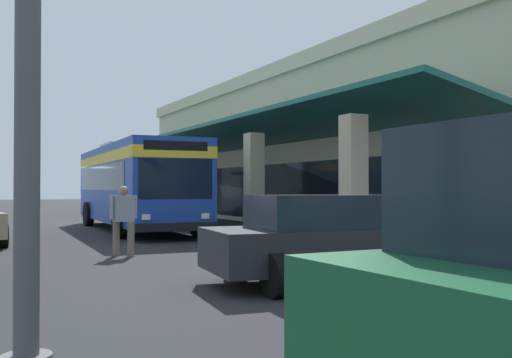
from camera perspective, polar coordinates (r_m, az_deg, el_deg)
ground at (r=30.14m, az=-1.03°, el=-3.86°), size 120.00×120.00×0.00m
curb_strip at (r=25.92m, az=-7.23°, el=-4.21°), size 35.01×0.50×0.12m
plaza_building at (r=30.47m, az=10.16°, el=2.70°), size 29.48×15.57×6.92m
transit_bus at (r=23.08m, az=-11.42°, el=-0.17°), size 11.32×3.16×3.34m
parked_sedan_charcoal at (r=10.10m, az=7.66°, el=-5.58°), size 2.78×4.58×1.47m
pedestrian at (r=14.30m, az=-12.46°, el=-3.55°), size 0.45×0.66×1.63m
potted_palm at (r=32.01m, az=-8.45°, el=-2.46°), size 1.61×1.57×2.59m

